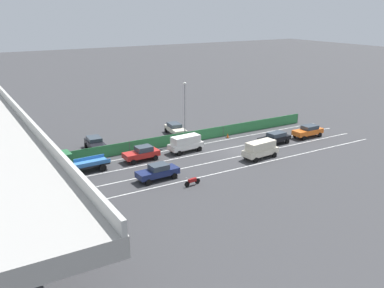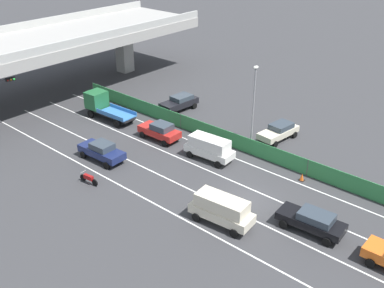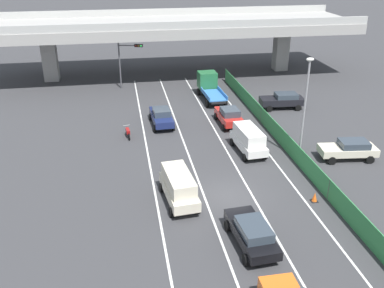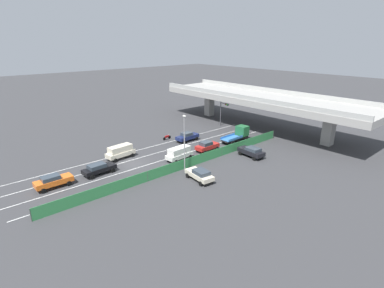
{
  "view_description": "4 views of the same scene",
  "coord_description": "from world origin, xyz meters",
  "px_view_note": "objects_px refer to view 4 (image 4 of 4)",
  "views": [
    {
      "loc": [
        -40.93,
        31.81,
        17.46
      ],
      "look_at": [
        2.66,
        5.79,
        1.11
      ],
      "focal_mm": 39.7,
      "sensor_mm": 36.0,
      "label": 1
    },
    {
      "loc": [
        -24.5,
        -15.87,
        19.79
      ],
      "look_at": [
        2.33,
        7.54,
        1.47
      ],
      "focal_mm": 42.33,
      "sensor_mm": 36.0,
      "label": 2
    },
    {
      "loc": [
        -6.76,
        -24.55,
        15.48
      ],
      "look_at": [
        -1.76,
        4.23,
        2.08
      ],
      "focal_mm": 40.34,
      "sensor_mm": 36.0,
      "label": 3
    },
    {
      "loc": [
        37.73,
        -21.34,
        17.79
      ],
      "look_at": [
        2.32,
        9.84,
        1.61
      ],
      "focal_mm": 28.23,
      "sensor_mm": 36.0,
      "label": 4
    }
  ],
  "objects_px": {
    "car_taxi_orange": "(53,181)",
    "motorcycle": "(167,137)",
    "car_sedan_red": "(207,146)",
    "traffic_light": "(223,109)",
    "car_sedan_black": "(99,168)",
    "street_lamp": "(184,138)",
    "traffic_cone": "(143,177)",
    "car_van_cream": "(120,151)",
    "car_sedan_navy": "(187,136)",
    "parked_sedan_cream": "(200,174)",
    "car_van_white": "(179,153)",
    "parked_sedan_dark": "(252,151)",
    "flatbed_truck_blue": "(239,134)"
  },
  "relations": [
    {
      "from": "car_van_white",
      "to": "parked_sedan_dark",
      "type": "bearing_deg",
      "value": 55.63
    },
    {
      "from": "parked_sedan_cream",
      "to": "car_taxi_orange",
      "type": "bearing_deg",
      "value": -125.16
    },
    {
      "from": "car_sedan_black",
      "to": "car_taxi_orange",
      "type": "xyz_separation_m",
      "value": [
        -0.0,
        -6.15,
        0.04
      ]
    },
    {
      "from": "car_van_cream",
      "to": "parked_sedan_cream",
      "type": "relative_size",
      "value": 1.03
    },
    {
      "from": "car_taxi_orange",
      "to": "parked_sedan_cream",
      "type": "bearing_deg",
      "value": 54.84
    },
    {
      "from": "car_sedan_navy",
      "to": "car_taxi_orange",
      "type": "bearing_deg",
      "value": -83.06
    },
    {
      "from": "car_taxi_orange",
      "to": "motorcycle",
      "type": "height_order",
      "value": "car_taxi_orange"
    },
    {
      "from": "car_sedan_red",
      "to": "parked_sedan_dark",
      "type": "relative_size",
      "value": 0.95
    },
    {
      "from": "car_sedan_navy",
      "to": "traffic_light",
      "type": "bearing_deg",
      "value": 101.8
    },
    {
      "from": "car_sedan_navy",
      "to": "traffic_light",
      "type": "distance_m",
      "value": 12.92
    },
    {
      "from": "car_taxi_orange",
      "to": "parked_sedan_cream",
      "type": "relative_size",
      "value": 0.99
    },
    {
      "from": "motorcycle",
      "to": "traffic_light",
      "type": "relative_size",
      "value": 0.36
    },
    {
      "from": "car_van_cream",
      "to": "traffic_cone",
      "type": "height_order",
      "value": "car_van_cream"
    },
    {
      "from": "flatbed_truck_blue",
      "to": "traffic_cone",
      "type": "bearing_deg",
      "value": -83.92
    },
    {
      "from": "street_lamp",
      "to": "car_van_white",
      "type": "bearing_deg",
      "value": 151.57
    },
    {
      "from": "street_lamp",
      "to": "car_sedan_red",
      "type": "bearing_deg",
      "value": 114.73
    },
    {
      "from": "car_sedan_red",
      "to": "parked_sedan_dark",
      "type": "xyz_separation_m",
      "value": [
        6.67,
        3.53,
        -0.01
      ]
    },
    {
      "from": "car_sedan_black",
      "to": "flatbed_truck_blue",
      "type": "bearing_deg",
      "value": 83.28
    },
    {
      "from": "parked_sedan_cream",
      "to": "traffic_light",
      "type": "xyz_separation_m",
      "value": [
        -16.49,
        22.01,
        2.93
      ]
    },
    {
      "from": "car_sedan_red",
      "to": "car_van_cream",
      "type": "bearing_deg",
      "value": -117.62
    },
    {
      "from": "car_sedan_black",
      "to": "traffic_light",
      "type": "bearing_deg",
      "value": 100.2
    },
    {
      "from": "car_van_white",
      "to": "traffic_light",
      "type": "xyz_separation_m",
      "value": [
        -8.97,
        19.44,
        2.63
      ]
    },
    {
      "from": "car_sedan_red",
      "to": "traffic_light",
      "type": "height_order",
      "value": "traffic_light"
    },
    {
      "from": "car_sedan_red",
      "to": "motorcycle",
      "type": "height_order",
      "value": "car_sedan_red"
    },
    {
      "from": "car_van_white",
      "to": "flatbed_truck_blue",
      "type": "distance_m",
      "value": 14.59
    },
    {
      "from": "car_taxi_orange",
      "to": "parked_sedan_dark",
      "type": "distance_m",
      "value": 29.36
    },
    {
      "from": "car_van_white",
      "to": "motorcycle",
      "type": "height_order",
      "value": "car_van_white"
    },
    {
      "from": "parked_sedan_cream",
      "to": "car_van_cream",
      "type": "bearing_deg",
      "value": -164.31
    },
    {
      "from": "car_sedan_red",
      "to": "traffic_cone",
      "type": "height_order",
      "value": "car_sedan_red"
    },
    {
      "from": "car_sedan_black",
      "to": "flatbed_truck_blue",
      "type": "relative_size",
      "value": 0.78
    },
    {
      "from": "car_van_cream",
      "to": "motorcycle",
      "type": "xyz_separation_m",
      "value": [
        -2.94,
        11.38,
        -0.75
      ]
    },
    {
      "from": "car_sedan_black",
      "to": "parked_sedan_dark",
      "type": "relative_size",
      "value": 1.03
    },
    {
      "from": "car_sedan_red",
      "to": "street_lamp",
      "type": "distance_m",
      "value": 9.73
    },
    {
      "from": "car_sedan_navy",
      "to": "traffic_cone",
      "type": "relative_size",
      "value": 7.04
    },
    {
      "from": "car_van_cream",
      "to": "traffic_light",
      "type": "height_order",
      "value": "traffic_light"
    },
    {
      "from": "car_sedan_red",
      "to": "flatbed_truck_blue",
      "type": "xyz_separation_m",
      "value": [
        -0.14,
        8.49,
        0.42
      ]
    },
    {
      "from": "car_sedan_black",
      "to": "car_sedan_red",
      "type": "distance_m",
      "value": 18.25
    },
    {
      "from": "car_sedan_navy",
      "to": "car_van_white",
      "type": "bearing_deg",
      "value": -48.03
    },
    {
      "from": "car_van_white",
      "to": "parked_sedan_dark",
      "type": "xyz_separation_m",
      "value": [
        6.59,
        9.63,
        -0.27
      ]
    },
    {
      "from": "car_van_cream",
      "to": "motorcycle",
      "type": "relative_size",
      "value": 2.45
    },
    {
      "from": "street_lamp",
      "to": "traffic_cone",
      "type": "distance_m",
      "value": 7.77
    },
    {
      "from": "car_sedan_red",
      "to": "car_van_cream",
      "type": "distance_m",
      "value": 14.31
    },
    {
      "from": "flatbed_truck_blue",
      "to": "car_taxi_orange",
      "type": "bearing_deg",
      "value": -95.46
    },
    {
      "from": "car_sedan_black",
      "to": "flatbed_truck_blue",
      "type": "distance_m",
      "value": 26.63
    },
    {
      "from": "car_sedan_black",
      "to": "traffic_light",
      "type": "xyz_separation_m",
      "value": [
        -5.63,
        31.29,
        2.93
      ]
    },
    {
      "from": "car_taxi_orange",
      "to": "street_lamp",
      "type": "xyz_separation_m",
      "value": [
        6.98,
        16.03,
        3.96
      ]
    },
    {
      "from": "car_sedan_black",
      "to": "flatbed_truck_blue",
      "type": "height_order",
      "value": "flatbed_truck_blue"
    },
    {
      "from": "car_sedan_navy",
      "to": "car_sedan_black",
      "type": "bearing_deg",
      "value": -80.84
    },
    {
      "from": "traffic_light",
      "to": "car_sedan_red",
      "type": "bearing_deg",
      "value": -56.32
    },
    {
      "from": "motorcycle",
      "to": "parked_sedan_dark",
      "type": "relative_size",
      "value": 0.42
    }
  ]
}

